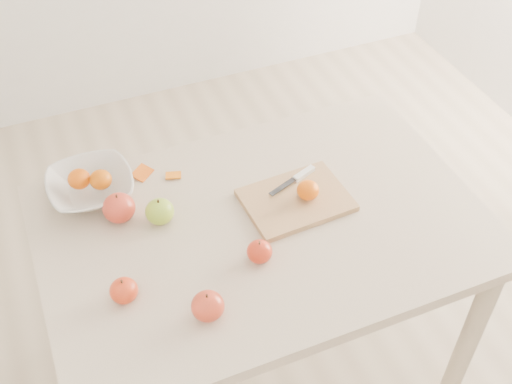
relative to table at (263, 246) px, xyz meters
name	(u,v)px	position (x,y,z in m)	size (l,w,h in m)	color
ground	(261,367)	(0.00, 0.00, -0.65)	(3.50, 3.50, 0.00)	#C6B293
table	(263,246)	(0.00, 0.00, 0.00)	(1.20, 0.80, 0.75)	beige
cutting_board	(296,200)	(0.11, 0.04, 0.11)	(0.29, 0.21, 0.02)	tan
board_tangerine	(308,190)	(0.14, 0.03, 0.14)	(0.06, 0.06, 0.05)	#D94F07
fruit_bowl	(91,186)	(-0.41, 0.29, 0.13)	(0.24, 0.24, 0.06)	silver
bowl_tangerine_near	(79,179)	(-0.43, 0.30, 0.16)	(0.06, 0.06, 0.06)	#DC6007
bowl_tangerine_far	(101,180)	(-0.38, 0.27, 0.16)	(0.06, 0.06, 0.05)	#D35E07
orange_peel_a	(142,174)	(-0.25, 0.31, 0.10)	(0.06, 0.04, 0.00)	#CA530E
orange_peel_b	(173,176)	(-0.17, 0.27, 0.10)	(0.04, 0.04, 0.00)	orange
paring_knife	(301,176)	(0.16, 0.11, 0.12)	(0.17, 0.07, 0.01)	white
apple_green	(160,212)	(-0.25, 0.11, 0.13)	(0.08, 0.08, 0.07)	#6C9F20
apple_red_c	(208,306)	(-0.24, -0.23, 0.13)	(0.08, 0.08, 0.07)	maroon
apple_red_d	(124,291)	(-0.41, -0.11, 0.13)	(0.07, 0.07, 0.06)	#A3050C
apple_red_e	(260,252)	(-0.06, -0.12, 0.13)	(0.07, 0.07, 0.06)	maroon
apple_red_a	(119,208)	(-0.35, 0.16, 0.14)	(0.09, 0.09, 0.08)	#A71B26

